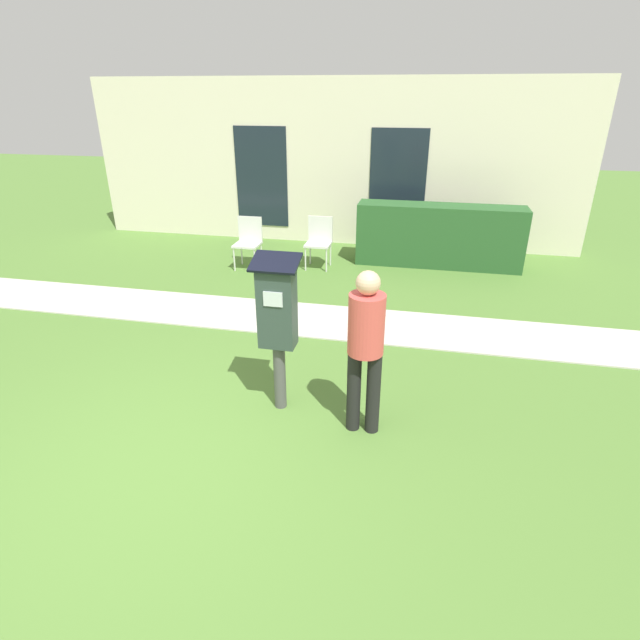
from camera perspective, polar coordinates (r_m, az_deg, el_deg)
ground_plane at (r=4.61m, az=-17.67°, el=-16.02°), size 40.00×40.00×0.00m
sidewalk at (r=7.12m, az=-5.40°, el=0.43°), size 12.00×1.10×0.02m
building_facade at (r=10.54m, az=1.04°, el=17.43°), size 10.00×0.26×3.20m
parking_meter at (r=4.68m, az=-4.90°, el=0.60°), size 0.44×0.31×1.59m
person_standing at (r=4.38m, az=5.24°, el=-2.47°), size 0.32×0.32×1.58m
outdoor_chair_left at (r=9.13m, az=-8.16°, el=9.22°), size 0.44×0.44×0.90m
outdoor_chair_middle at (r=9.06m, az=-0.09°, el=9.35°), size 0.44×0.44×0.90m
hedge_row at (r=9.38m, az=13.44°, el=9.35°), size 2.94×0.60×1.10m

